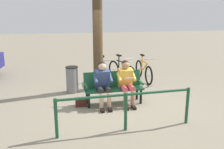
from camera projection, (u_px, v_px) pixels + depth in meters
The scene contains 11 objects.
ground_plane at pixel (118, 103), 7.05m from camera, with size 40.00×40.00×0.00m, color gray.
bench at pixel (113, 85), 6.98m from camera, with size 1.62×0.55×0.87m.
person_reading at pixel (126, 80), 6.86m from camera, with size 0.50×0.78×1.20m.
person_companion at pixel (103, 82), 6.72m from camera, with size 0.50×0.78×1.20m.
handbag at pixel (81, 102), 6.81m from camera, with size 0.30×0.14×0.24m, color #3F1E14.
tree_trunk at pixel (98, 29), 7.80m from camera, with size 0.30×0.30×3.86m, color #4C3823.
litter_bin at pixel (72, 79), 7.87m from camera, with size 0.38×0.38×0.82m.
bicycle_green at pixel (144, 71), 9.11m from camera, with size 0.48×1.68×0.94m.
bicycle_silver at pixel (122, 71), 9.07m from camera, with size 0.73×1.57×0.94m.
bicycle_orange at pixel (104, 73), 8.89m from camera, with size 0.48×1.68×0.94m.
railing_fence at pixel (126, 105), 5.37m from camera, with size 2.97×0.25×0.85m.
Camera 1 is at (1.33, 6.48, 2.59)m, focal length 40.80 mm.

